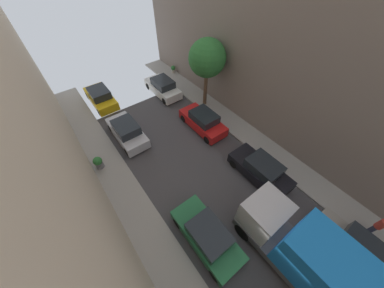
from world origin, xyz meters
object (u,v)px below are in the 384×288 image
Objects in this scene: parked_car_right_2 at (261,170)px; delivery_truck at (312,260)px; parked_car_right_3 at (203,121)px; parked_car_right_4 at (163,87)px; potted_plant_1 at (98,162)px; parked_car_left_4 at (127,131)px; parked_car_right_1 at (357,251)px; street_tree_1 at (207,59)px; pedestrian at (379,226)px; parked_car_left_3 at (207,236)px; parked_car_left_5 at (101,97)px; potted_plant_0 at (173,69)px.

delivery_truck reaches higher than parked_car_right_2.
parked_car_right_3 and parked_car_right_4 have the same top height.
delivery_truck is at bearing -64.96° from potted_plant_1.
parked_car_right_1 is at bearing -69.71° from parked_car_left_4.
street_tree_1 is 11.03m from potted_plant_1.
parked_car_right_4 is at bearing 95.87° from pedestrian.
parked_car_right_1 is at bearing -90.00° from parked_car_right_2.
parked_car_left_3 is at bearing -112.46° from parked_car_right_4.
parked_car_left_5 and parked_car_right_1 have the same top height.
parked_car_right_2 is at bearing -69.09° from parked_car_left_5.
parked_car_right_4 is (5.40, 13.06, 0.00)m from parked_car_left_3.
parked_car_right_3 is (5.40, -2.64, 0.00)m from parked_car_left_4.
parked_car_right_2 is at bearing 60.27° from delivery_truck.
parked_car_right_3 is 4.81m from street_tree_1.
potted_plant_1 is (-8.21, 13.11, -0.06)m from parked_car_right_1.
parked_car_right_1 is at bearing -90.00° from parked_car_right_3.
parked_car_right_3 is at bearing 98.84° from pedestrian.
parked_car_right_3 is 1.00× the size of parked_car_right_4.
delivery_truck is (2.70, -13.30, 1.07)m from parked_car_left_4.
potted_plant_1 is (-8.21, -5.00, -0.06)m from parked_car_right_4.
parked_car_left_4 is 6.43m from parked_car_right_4.
pedestrian is 2.28× the size of potted_plant_0.
potted_plant_1 is at bearing 115.04° from delivery_truck.
delivery_truck reaches higher than parked_car_left_3.
parked_car_right_1 is 3.18m from delivery_truck.
street_tree_1 is at bearing 50.88° from parked_car_left_3.
parked_car_right_1 is 4.37× the size of potted_plant_1.
delivery_truck is at bearing -119.73° from parked_car_right_2.
parked_car_left_5 is 4.37× the size of potted_plant_1.
pedestrian is (1.86, -12.00, 0.35)m from parked_car_right_3.
parked_car_left_5 is 20.88m from parked_car_right_1.
street_tree_1 is (2.10, 8.23, 3.67)m from parked_car_right_2.
parked_car_left_3 is at bearing -129.12° from street_tree_1.
parked_car_left_5 is 21.46m from pedestrian.
delivery_truck is 14.07m from street_tree_1.
pedestrian reaches higher than parked_car_right_2.
parked_car_right_1 is at bearing 179.19° from pedestrian.
parked_car_right_1 is at bearing -98.06° from potted_plant_0.
parked_car_right_3 is at bearing -90.00° from parked_car_right_4.
street_tree_1 is at bearing 81.61° from parked_car_right_1.
parked_car_left_4 is 2.44× the size of pedestrian.
delivery_truck is at bearing -106.18° from potted_plant_0.
parked_car_right_4 is at bearing 90.00° from parked_car_right_1.
parked_car_right_4 is at bearing -20.91° from parked_car_left_5.
pedestrian is (7.26, -14.63, 0.35)m from parked_car_left_4.
street_tree_1 reaches higher than parked_car_left_3.
delivery_truck is at bearing -104.21° from parked_car_right_3.
parked_car_right_1 is 6.04m from parked_car_right_2.
parked_car_left_3 is at bearing -127.92° from parked_car_right_3.
potted_plant_0 is at bearing 3.82° from parked_car_left_5.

